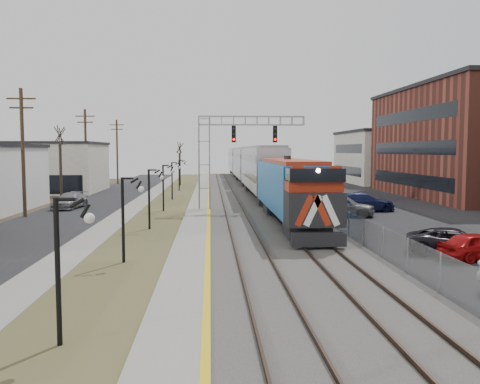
{
  "coord_description": "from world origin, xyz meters",
  "views": [
    {
      "loc": [
        0.02,
        -15.36,
        5.22
      ],
      "look_at": [
        1.88,
        16.53,
        2.6
      ],
      "focal_mm": 38.0,
      "sensor_mm": 36.0,
      "label": 1
    }
  ],
  "objects": [
    {
      "name": "car_lot_a",
      "position": [
        12.7,
        7.73,
        0.66
      ],
      "size": [
        4.14,
        2.44,
        1.32
      ],
      "primitive_type": "imported",
      "rotation": [
        0.0,
        0.0,
        1.81
      ],
      "color": "#A60C0E",
      "rests_on": "ground"
    },
    {
      "name": "track_far",
      "position": [
        5.5,
        35.0,
        0.28
      ],
      "size": [
        1.58,
        120.0,
        0.15
      ],
      "color": "#2D2119",
      "rests_on": "ballast_bed"
    },
    {
      "name": "grass_median",
      "position": [
        -4.0,
        35.0,
        0.03
      ],
      "size": [
        4.0,
        120.0,
        0.06
      ],
      "primitive_type": "cube",
      "color": "#4B4E29",
      "rests_on": "ground"
    },
    {
      "name": "lampposts",
      "position": [
        -4.0,
        18.29,
        2.0
      ],
      "size": [
        0.14,
        62.14,
        4.0
      ],
      "color": "black",
      "rests_on": "ground"
    },
    {
      "name": "car_lot_f",
      "position": [
        10.84,
        34.49,
        0.81
      ],
      "size": [
        5.01,
        2.03,
        1.62
      ],
      "primitive_type": "imported",
      "rotation": [
        0.0,
        0.0,
        1.5
      ],
      "color": "#0C3E1E",
      "rests_on": "ground"
    },
    {
      "name": "track_near",
      "position": [
        2.0,
        35.0,
        0.28
      ],
      "size": [
        1.58,
        120.0,
        0.15
      ],
      "color": "#2D2119",
      "rests_on": "ballast_bed"
    },
    {
      "name": "fence",
      "position": [
        8.2,
        35.0,
        0.8
      ],
      "size": [
        0.04,
        120.0,
        1.6
      ],
      "primitive_type": "cube",
      "color": "gray",
      "rests_on": "ground"
    },
    {
      "name": "platform",
      "position": [
        -1.0,
        35.0,
        0.12
      ],
      "size": [
        2.0,
        120.0,
        0.24
      ],
      "primitive_type": "cube",
      "color": "gray",
      "rests_on": "ground"
    },
    {
      "name": "utility_poles",
      "position": [
        -14.5,
        25.0,
        5.0
      ],
      "size": [
        0.28,
        80.28,
        10.0
      ],
      "color": "#4C3823",
      "rests_on": "ground"
    },
    {
      "name": "ground",
      "position": [
        0.0,
        0.0,
        0.0
      ],
      "size": [
        160.0,
        160.0,
        0.0
      ],
      "primitive_type": "plane",
      "color": "#473D2D",
      "rests_on": "ground"
    },
    {
      "name": "street_west",
      "position": [
        -11.5,
        35.0,
        0.02
      ],
      "size": [
        7.0,
        120.0,
        0.04
      ],
      "primitive_type": "cube",
      "color": "black",
      "rests_on": "ground"
    },
    {
      "name": "parking_lot",
      "position": [
        16.0,
        35.0,
        0.02
      ],
      "size": [
        16.0,
        120.0,
        0.04
      ],
      "primitive_type": "cube",
      "color": "black",
      "rests_on": "ground"
    },
    {
      "name": "train",
      "position": [
        5.5,
        54.31,
        2.92
      ],
      "size": [
        3.0,
        85.85,
        5.33
      ],
      "color": "#135BA0",
      "rests_on": "ground"
    },
    {
      "name": "car_lot_d",
      "position": [
        13.0,
        27.06,
        0.79
      ],
      "size": [
        5.57,
        2.54,
        1.58
      ],
      "primitive_type": "imported",
      "rotation": [
        0.0,
        0.0,
        1.63
      ],
      "color": "#151D4C",
      "rests_on": "ground"
    },
    {
      "name": "sidewalk",
      "position": [
        -7.0,
        35.0,
        0.04
      ],
      "size": [
        2.0,
        120.0,
        0.08
      ],
      "primitive_type": "cube",
      "color": "gray",
      "rests_on": "ground"
    },
    {
      "name": "signal_gantry",
      "position": [
        1.22,
        27.99,
        5.59
      ],
      "size": [
        9.0,
        1.07,
        8.15
      ],
      "color": "gray",
      "rests_on": "ground"
    },
    {
      "name": "ballast_bed",
      "position": [
        4.0,
        35.0,
        0.1
      ],
      "size": [
        8.0,
        120.0,
        0.2
      ],
      "primitive_type": "cube",
      "color": "#595651",
      "rests_on": "ground"
    },
    {
      "name": "car_lot_e",
      "position": [
        10.49,
        23.9,
        0.83
      ],
      "size": [
        5.23,
        3.4,
        1.65
      ],
      "primitive_type": "imported",
      "rotation": [
        0.0,
        0.0,
        1.25
      ],
      "color": "slate",
      "rests_on": "ground"
    },
    {
      "name": "car_street_b",
      "position": [
        -12.59,
        30.74,
        0.7
      ],
      "size": [
        2.58,
        5.04,
        1.4
      ],
      "primitive_type": "imported",
      "rotation": [
        0.0,
        0.0,
        -0.13
      ],
      "color": "gray",
      "rests_on": "ground"
    },
    {
      "name": "platform_edge",
      "position": [
        -0.12,
        35.0,
        0.24
      ],
      "size": [
        0.24,
        120.0,
        0.01
      ],
      "primitive_type": "cube",
      "color": "gold",
      "rests_on": "platform"
    },
    {
      "name": "bare_trees",
      "position": [
        -12.66,
        38.91,
        2.7
      ],
      "size": [
        12.3,
        42.3,
        5.95
      ],
      "color": "#382D23",
      "rests_on": "ground"
    },
    {
      "name": "car_lot_c",
      "position": [
        12.22,
        8.98,
        0.65
      ],
      "size": [
        5.12,
        3.55,
        1.3
      ],
      "primitive_type": "imported",
      "rotation": [
        0.0,
        0.0,
        1.24
      ],
      "color": "black",
      "rests_on": "ground"
    }
  ]
}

